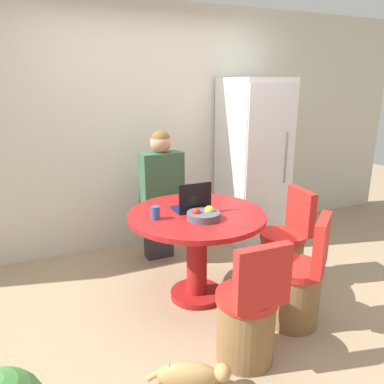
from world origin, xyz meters
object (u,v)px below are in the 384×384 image
(chair_near_camera, at_px, (247,320))
(fruit_bowl, at_px, (203,215))
(cat, at_px, (191,375))
(person_seated, at_px, (160,191))
(dining_table, at_px, (197,236))
(chair_near_right_corner, at_px, (297,288))
(chair_right_side, at_px, (284,252))
(refrigerator, at_px, (252,162))
(laptop, at_px, (192,204))

(chair_near_camera, height_order, fruit_bowl, chair_near_camera)
(fruit_bowl, relative_size, cat, 0.54)
(chair_near_camera, distance_m, person_seated, 1.68)
(dining_table, height_order, chair_near_right_corner, chair_near_right_corner)
(chair_near_right_corner, distance_m, chair_right_side, 0.62)
(refrigerator, xyz_separation_m, dining_table, (-1.13, -0.94, -0.35))
(laptop, height_order, fruit_bowl, laptop)
(dining_table, bearing_deg, laptop, 102.31)
(chair_right_side, bearing_deg, dining_table, -90.00)
(dining_table, relative_size, person_seated, 0.83)
(dining_table, distance_m, chair_right_side, 0.88)
(chair_near_right_corner, relative_size, laptop, 3.12)
(person_seated, relative_size, fruit_bowl, 5.25)
(chair_near_right_corner, bearing_deg, fruit_bowl, -81.66)
(chair_right_side, bearing_deg, refrigerator, 170.35)
(chair_near_camera, height_order, person_seated, person_seated)
(person_seated, height_order, fruit_bowl, person_seated)
(chair_near_camera, distance_m, chair_near_right_corner, 0.59)
(laptop, bearing_deg, dining_table, 102.31)
(chair_near_camera, height_order, cat, chair_near_camera)
(refrigerator, bearing_deg, chair_right_side, -106.10)
(fruit_bowl, bearing_deg, cat, -120.16)
(chair_right_side, height_order, fruit_bowl, chair_right_side)
(person_seated, bearing_deg, fruit_bowl, 91.60)
(chair_right_side, distance_m, person_seated, 1.31)
(fruit_bowl, bearing_deg, person_seated, 91.60)
(refrigerator, height_order, chair_right_side, refrigerator)
(refrigerator, relative_size, fruit_bowl, 7.12)
(laptop, distance_m, cat, 1.30)
(refrigerator, height_order, chair_near_right_corner, refrigerator)
(dining_table, relative_size, laptop, 3.98)
(laptop, distance_m, fruit_bowl, 0.22)
(refrigerator, height_order, cat, refrigerator)
(dining_table, height_order, person_seated, person_seated)
(fruit_bowl, xyz_separation_m, cat, (-0.44, -0.76, -0.71))
(chair_near_camera, xyz_separation_m, laptop, (0.01, 0.90, 0.53))
(dining_table, bearing_deg, person_seated, 92.92)
(refrigerator, relative_size, person_seated, 1.36)
(dining_table, xyz_separation_m, chair_near_camera, (-0.02, -0.83, -0.27))
(dining_table, height_order, chair_near_camera, chair_near_camera)
(chair_near_camera, bearing_deg, dining_table, -90.00)
(fruit_bowl, height_order, cat, fruit_bowl)
(laptop, xyz_separation_m, cat, (-0.44, -0.98, -0.73))
(chair_near_right_corner, distance_m, laptop, 1.04)
(dining_table, distance_m, person_seated, 0.81)
(chair_near_right_corner, relative_size, chair_right_side, 1.00)
(chair_near_right_corner, bearing_deg, chair_near_camera, -20.60)
(refrigerator, bearing_deg, laptop, -142.45)
(person_seated, height_order, laptop, person_seated)
(refrigerator, bearing_deg, chair_near_right_corner, -110.55)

